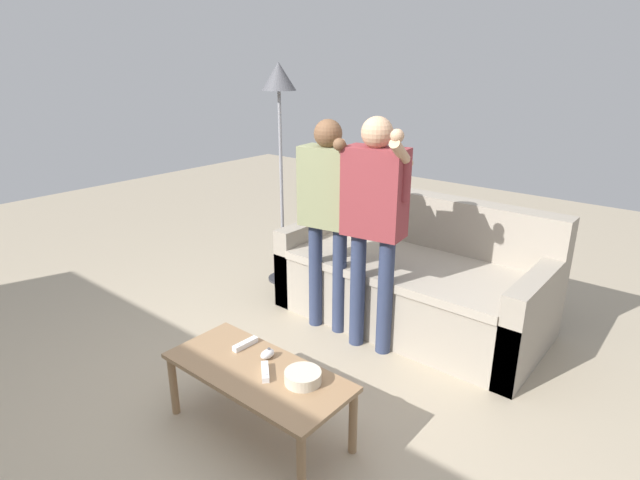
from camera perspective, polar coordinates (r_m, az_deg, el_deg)
The scene contains 10 objects.
ground_plane at distance 3.07m, azimuth -6.07°, elevation -18.36°, with size 12.00×12.00×0.00m, color tan.
couch at distance 3.90m, azimuth 10.52°, elevation -4.54°, with size 1.94×0.96×0.91m.
coffee_table at distance 2.73m, azimuth -7.10°, elevation -15.17°, with size 1.02×0.46×0.39m.
snack_bowl at distance 2.58m, azimuth -1.94°, elevation -15.19°, with size 0.18×0.18×0.06m, color beige.
game_remote_nunchuk at distance 2.77m, azimuth -5.95°, elevation -12.67°, with size 0.06×0.09×0.05m.
floor_lamp at distance 4.26m, azimuth -4.62°, elevation 15.32°, with size 0.28×0.28×1.88m.
player_left at distance 3.48m, azimuth 0.86°, elevation 4.19°, with size 0.48×0.33×1.53m.
player_center at distance 3.22m, azimuth 6.13°, elevation 3.36°, with size 0.48×0.31×1.58m.
game_remote_wand_near at distance 2.89m, azimuth -8.42°, elevation -11.53°, with size 0.04×0.16×0.03m.
game_remote_wand_far at distance 2.65m, azimuth -6.20°, elevation -14.56°, with size 0.14×0.13×0.03m.
Camera 1 is at (1.77, -1.66, 1.88)m, focal length 28.36 mm.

